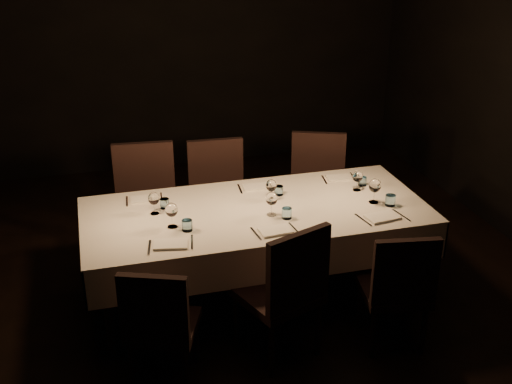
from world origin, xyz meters
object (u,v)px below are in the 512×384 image
object	(u,v)px
chair_far_left	(146,202)
chair_far_center	(218,194)
chair_far_right	(317,185)
dining_table	(256,218)
chair_near_right	(398,285)
chair_near_left	(159,321)
chair_near_center	(286,288)

from	to	relation	value
chair_far_left	chair_far_center	size ratio (longest dim) A/B	1.04
chair_far_right	dining_table	bearing A→B (deg)	-113.71
dining_table	chair_far_center	size ratio (longest dim) A/B	2.54
chair_far_left	chair_far_center	xyz separation A→B (m)	(0.62, 0.05, -0.02)
chair_near_right	chair_far_left	xyz separation A→B (m)	(-1.47, 1.61, 0.07)
dining_table	chair_far_left	bearing A→B (deg)	133.42
dining_table	chair_far_right	size ratio (longest dim) A/B	2.54
chair_near_left	chair_far_center	bearing A→B (deg)	-92.36
dining_table	chair_far_left	xyz separation A→B (m)	(-0.73, 0.77, -0.12)
dining_table	chair_far_left	size ratio (longest dim) A/B	2.43
chair_near_left	chair_near_right	size ratio (longest dim) A/B	0.97
chair_far_center	chair_far_right	world-z (taller)	chair_far_center
dining_table	chair_near_left	size ratio (longest dim) A/B	2.91
chair_near_left	dining_table	bearing A→B (deg)	-114.22
dining_table	chair_near_left	bearing A→B (deg)	-135.84
chair_near_left	chair_far_right	distance (m)	2.25
dining_table	chair_near_right	bearing A→B (deg)	-48.61
dining_table	chair_far_center	world-z (taller)	chair_far_center
chair_far_center	chair_near_left	bearing A→B (deg)	-110.88
chair_far_left	chair_far_center	bearing A→B (deg)	9.95
dining_table	chair_far_center	xyz separation A→B (m)	(-0.11, 0.82, -0.14)
chair_near_center	chair_near_right	bearing A→B (deg)	151.26
chair_far_center	chair_far_right	size ratio (longest dim) A/B	1.00
chair_near_right	chair_far_left	bearing A→B (deg)	-38.11
chair_near_left	chair_far_center	world-z (taller)	chair_far_center
chair_near_center	chair_far_left	size ratio (longest dim) A/B	0.95
chair_near_left	chair_near_center	bearing A→B (deg)	-153.72
chair_near_center	chair_far_right	xyz separation A→B (m)	(0.78, 1.51, 0.00)
chair_near_left	chair_near_right	bearing A→B (deg)	-159.71
chair_near_right	chair_far_right	size ratio (longest dim) A/B	0.90
dining_table	chair_near_right	xyz separation A→B (m)	(0.75, -0.85, -0.19)
chair_near_left	chair_far_center	size ratio (longest dim) A/B	0.87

